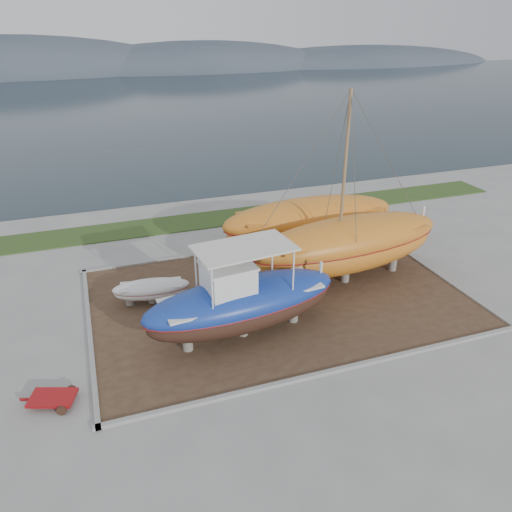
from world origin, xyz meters
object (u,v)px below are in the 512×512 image
object	(u,v)px
blue_caique	(242,293)
orange_bare_hull	(309,228)
orange_sailboat	(352,193)
red_trailer	(53,400)
white_dinghy	(152,292)

from	to	relation	value
blue_caique	orange_bare_hull	size ratio (longest dim) A/B	0.85
orange_sailboat	orange_bare_hull	world-z (taller)	orange_sailboat
orange_sailboat	orange_bare_hull	size ratio (longest dim) A/B	1.04
orange_sailboat	red_trailer	xyz separation A→B (m)	(-14.52, -4.71, -4.82)
blue_caique	orange_bare_hull	distance (m)	8.93
red_trailer	white_dinghy	bearing A→B (deg)	72.27
blue_caique	red_trailer	world-z (taller)	blue_caique
white_dinghy	red_trailer	size ratio (longest dim) A/B	1.55
orange_bare_hull	red_trailer	size ratio (longest dim) A/B	4.32
blue_caique	red_trailer	distance (m)	8.33
orange_bare_hull	red_trailer	world-z (taller)	orange_bare_hull
white_dinghy	orange_bare_hull	world-z (taller)	orange_bare_hull
blue_caique	red_trailer	xyz separation A→B (m)	(-7.88, -1.81, -2.01)
orange_sailboat	orange_bare_hull	bearing A→B (deg)	92.85
white_dinghy	orange_sailboat	world-z (taller)	orange_sailboat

